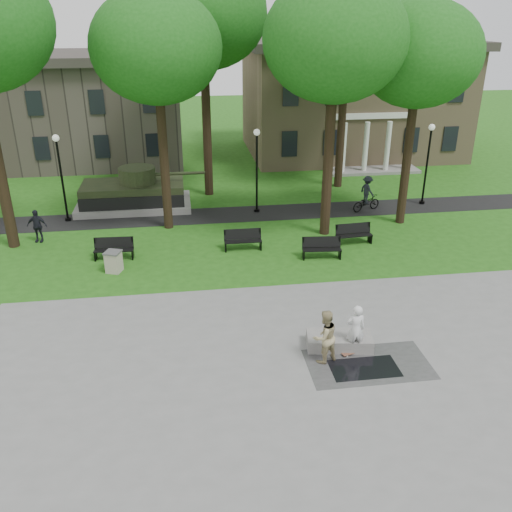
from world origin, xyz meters
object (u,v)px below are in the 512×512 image
(trash_bin, at_px, (114,261))
(cyclist, at_px, (367,197))
(skateboarder, at_px, (355,329))
(friend_watching, at_px, (325,337))
(concrete_block, at_px, (339,341))
(park_bench_0, at_px, (114,248))

(trash_bin, bearing_deg, cyclist, 24.51)
(skateboarder, height_order, friend_watching, friend_watching)
(concrete_block, distance_m, skateboarder, 0.86)
(concrete_block, xyz_separation_m, cyclist, (5.43, 13.35, 0.60))
(trash_bin, bearing_deg, park_bench_0, 95.01)
(concrete_block, height_order, friend_watching, friend_watching)
(friend_watching, height_order, park_bench_0, friend_watching)
(cyclist, bearing_deg, concrete_block, 137.39)
(friend_watching, bearing_deg, park_bench_0, -74.32)
(cyclist, xyz_separation_m, trash_bin, (-13.61, -6.20, -0.36))
(skateboarder, relative_size, cyclist, 0.86)
(concrete_block, bearing_deg, trash_bin, 138.87)
(friend_watching, xyz_separation_m, trash_bin, (-7.44, 7.87, -0.46))
(concrete_block, height_order, cyclist, cyclist)
(concrete_block, height_order, park_bench_0, park_bench_0)
(concrete_block, distance_m, cyclist, 14.43)
(concrete_block, relative_size, skateboarder, 1.24)
(skateboarder, bearing_deg, friend_watching, 17.13)
(friend_watching, bearing_deg, concrete_block, -159.05)
(cyclist, xyz_separation_m, park_bench_0, (-13.74, -4.75, -0.32))
(skateboarder, xyz_separation_m, cyclist, (5.02, 13.72, -0.06))
(skateboarder, distance_m, park_bench_0, 12.51)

